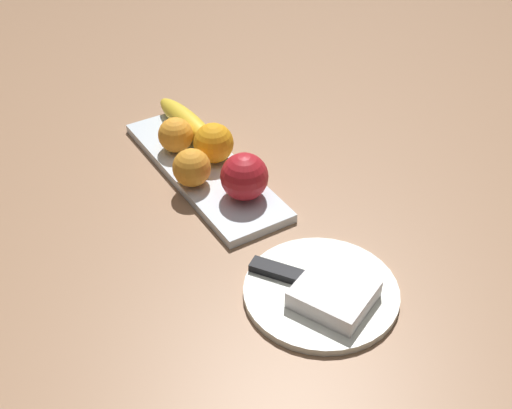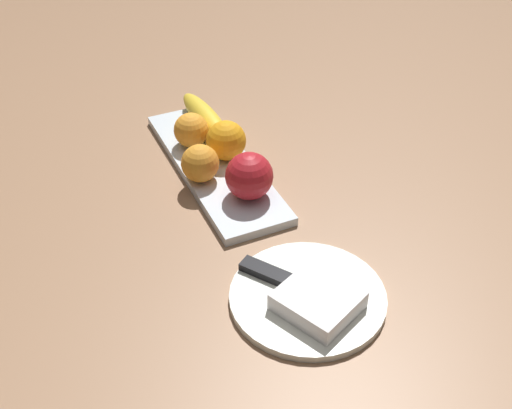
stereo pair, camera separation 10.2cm
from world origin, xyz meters
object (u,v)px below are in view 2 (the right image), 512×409
Objects in this scene: fruit_tray at (215,166)px; apple at (249,176)px; banana at (206,118)px; knife at (279,278)px; folded_napkin at (318,301)px; orange_center at (200,163)px; orange_near_banana at (226,141)px; orange_near_apple at (191,130)px; dinner_plate at (308,297)px.

fruit_tray is 5.06× the size of apple.
knife is at bearing 170.15° from banana.
banana is 1.96× the size of folded_napkin.
orange_near_banana is at bearing 123.23° from orange_center.
fruit_tray is at bearing 163.73° from banana.
orange_near_apple is (-0.18, -0.03, -0.01)m from apple.
orange_near_banana is at bearing 33.26° from orange_near_apple.
folded_napkin is (0.49, -0.03, -0.01)m from banana.
orange_center is at bearing 148.88° from knife.
orange_near_apple is 0.63× the size of folded_napkin.
orange_near_banana reaches higher than knife.
dinner_plate is at bearing -3.93° from orange_near_banana.
orange_near_apple reaches higher than knife.
orange_center is (0.11, -0.02, 0.00)m from orange_near_apple.
apple is at bearing 8.04° from fruit_tray.
orange_near_apple is 0.45m from folded_napkin.
dinner_plate is at bearing -3.87° from apple.
dinner_plate is (0.31, 0.04, -0.04)m from orange_center.
orange_near_apple is at bearing -177.75° from folded_napkin.
banana is at bearing 155.88° from orange_center.
apple reaches higher than knife.
folded_napkin is (0.38, 0.00, 0.02)m from fruit_tray.
knife is (0.27, 0.02, -0.03)m from orange_center.
knife is (-0.04, -0.02, 0.01)m from dinner_plate.
orange_near_banana is 0.38m from folded_napkin.
orange_center is at bearing -12.13° from orange_near_apple.
orange_near_apple reaches higher than dinner_plate.
dinner_plate is at bearing 7.36° from orange_center.
knife is (0.31, -0.05, -0.04)m from orange_near_banana.
folded_napkin is at bearing 174.00° from banana.
folded_napkin is (0.45, 0.02, -0.02)m from orange_near_apple.
banana is 0.07m from orange_near_apple.
orange_near_banana reaches higher than folded_napkin.
folded_napkin is at bearing 2.25° from orange_near_apple.
apple is at bearing 10.37° from orange_near_apple.
folded_napkin reaches higher than fruit_tray.
fruit_tray is 0.35m from dinner_plate.
apple reaches higher than orange_near_banana.
orange_center is 0.29× the size of dinner_plate.
apple is at bearing 176.54° from folded_napkin.
orange_near_banana is 0.32× the size of dinner_plate.
banana is (-0.12, 0.03, 0.03)m from fruit_tray.
folded_napkin is at bearing 0.00° from dinner_plate.
banana is at bearing 178.16° from orange_near_banana.
banana is at bearing 176.57° from dinner_plate.
knife is (-0.07, -0.02, -0.01)m from folded_napkin.
apple is at bearing 174.25° from banana.
banana is 0.47m from dinner_plate.
knife is at bearing -11.81° from apple.
fruit_tray is 0.07m from orange_center.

